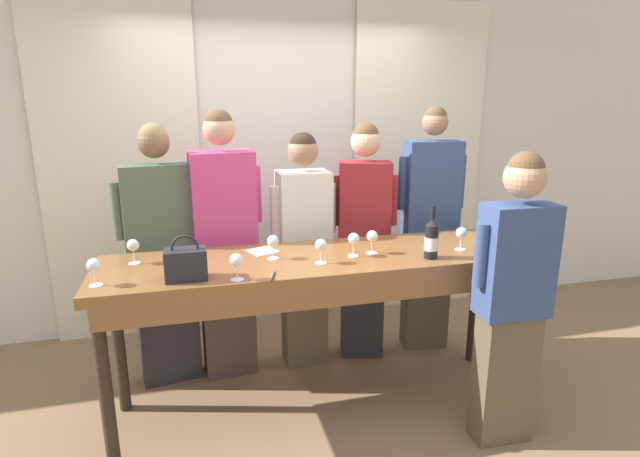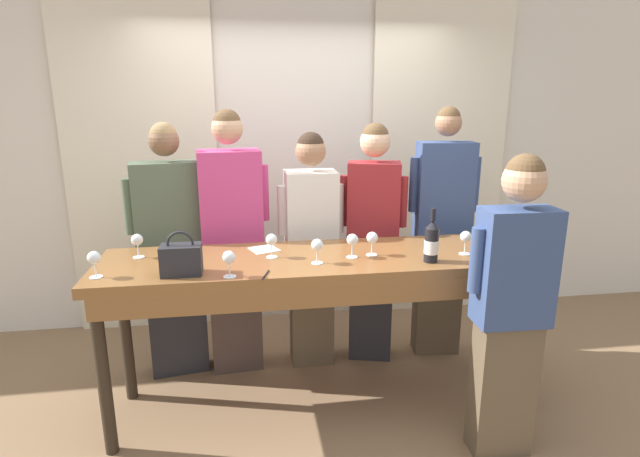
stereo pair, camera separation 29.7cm
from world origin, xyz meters
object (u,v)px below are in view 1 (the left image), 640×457
object	(u,v)px
guest_olive_jacket	(163,255)
guest_navy_coat	(429,228)
tasting_bar	(324,274)
handbag	(186,263)
wine_bottle	(432,239)
wine_glass_back_left	(236,261)
wine_glass_center_mid	(133,246)
wine_glass_back_mid	(461,234)
wine_glass_center_left	(372,237)
wine_glass_front_left	(354,240)
guest_pink_top	(225,245)
wine_glass_front_mid	(273,242)
guest_striped_shirt	(363,239)
guest_cream_sweater	(304,249)
wine_glass_center_right	(321,246)
wine_glass_front_right	(94,266)
host_pouring	(512,296)

from	to	relation	value
guest_olive_jacket	guest_navy_coat	xyz separation A→B (m)	(1.92, 0.00, 0.06)
tasting_bar	handbag	xyz separation A→B (m)	(-0.78, -0.18, 0.19)
wine_bottle	wine_glass_back_left	distance (m)	1.13
wine_glass_center_mid	wine_glass_back_mid	size ratio (longest dim) A/B	1.00
tasting_bar	wine_glass_back_left	world-z (taller)	wine_glass_back_left
wine_glass_center_mid	wine_glass_center_left	bearing A→B (deg)	-6.72
wine_glass_front_left	handbag	bearing A→B (deg)	-171.13
wine_glass_center_mid	guest_pink_top	bearing A→B (deg)	40.02
guest_pink_top	wine_glass_front_mid	bearing A→B (deg)	-66.69
wine_glass_front_mid	wine_glass_center_mid	world-z (taller)	same
wine_glass_center_mid	guest_pink_top	size ratio (longest dim) A/B	0.08
tasting_bar	guest_olive_jacket	size ratio (longest dim) A/B	1.47
tasting_bar	wine_glass_front_left	bearing A→B (deg)	-10.71
guest_olive_jacket	guest_striped_shirt	size ratio (longest dim) A/B	1.01
guest_olive_jacket	guest_pink_top	world-z (taller)	guest_pink_top
wine_glass_front_left	wine_glass_back_mid	world-z (taller)	same
wine_glass_center_mid	guest_striped_shirt	distance (m)	1.60
handbag	wine_glass_back_left	distance (m)	0.26
wine_glass_center_mid	guest_cream_sweater	bearing A→B (deg)	22.43
wine_glass_back_left	guest_pink_top	xyz separation A→B (m)	(-0.00, 0.86, -0.17)
wine_glass_front_left	wine_glass_center_mid	bearing A→B (deg)	171.49
wine_glass_front_left	wine_glass_back_mid	bearing A→B (deg)	-3.42
tasting_bar	wine_glass_front_mid	size ratio (longest dim) A/B	18.13
wine_glass_center_right	guest_navy_coat	distance (m)	1.25
guest_navy_coat	guest_cream_sweater	bearing A→B (deg)	180.00
guest_pink_top	wine_glass_center_left	bearing A→B (deg)	-36.08
wine_bottle	wine_glass_back_left	size ratio (longest dim) A/B	2.18
handbag	wine_glass_center_right	bearing A→B (deg)	5.60
guest_cream_sweater	wine_glass_center_mid	bearing A→B (deg)	-157.57
wine_glass_front_left	wine_glass_front_right	distance (m)	1.40
wine_glass_center_left	wine_glass_back_mid	world-z (taller)	same
wine_glass_front_right	guest_pink_top	bearing A→B (deg)	48.05
handbag	wine_glass_center_right	world-z (taller)	handbag
handbag	guest_navy_coat	bearing A→B (deg)	23.89
wine_glass_center_right	wine_bottle	bearing A→B (deg)	-5.99
wine_glass_front_left	guest_cream_sweater	distance (m)	0.69
wine_glass_front_right	tasting_bar	bearing A→B (deg)	7.60
wine_glass_center_mid	guest_striped_shirt	size ratio (longest dim) A/B	0.08
wine_glass_front_right	guest_navy_coat	bearing A→B (deg)	19.09
handbag	guest_striped_shirt	world-z (taller)	guest_striped_shirt
wine_glass_front_left	wine_glass_center_mid	xyz separation A→B (m)	(-1.24, 0.19, 0.00)
wine_glass_center_left	guest_cream_sweater	size ratio (longest dim) A/B	0.08
handbag	guest_striped_shirt	bearing A→B (deg)	32.16
wine_glass_front_mid	guest_pink_top	world-z (taller)	guest_pink_top
wine_glass_center_right	guest_navy_coat	world-z (taller)	guest_navy_coat
handbag	wine_glass_front_mid	size ratio (longest dim) A/B	1.67
handbag	wine_glass_center_mid	xyz separation A→B (m)	(-0.29, 0.33, 0.02)
wine_glass_back_left	guest_olive_jacket	distance (m)	0.97
wine_glass_front_mid	wine_bottle	bearing A→B (deg)	-13.49
host_pouring	wine_glass_center_mid	bearing A→B (deg)	160.69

